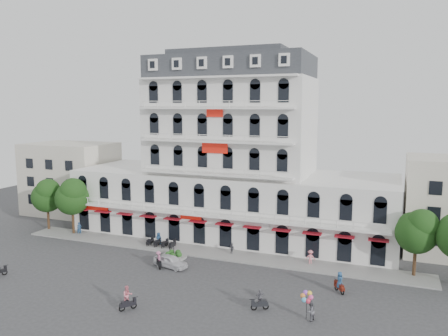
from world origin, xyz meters
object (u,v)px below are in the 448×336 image
parked_car (171,261)px  balloon_vendor (309,306)px  rider_southwest (128,297)px  rider_center (159,259)px  rider_northeast (260,300)px  rider_east (340,282)px

parked_car → balloon_vendor: bearing=-100.4°
rider_southwest → rider_center: (-2.54, 10.08, -0.16)m
rider_southwest → rider_northeast: size_ratio=1.16×
rider_northeast → rider_center: (-13.67, 5.76, 0.08)m
rider_east → rider_northeast: 8.98m
rider_northeast → balloon_vendor: 4.52m
parked_car → rider_southwest: (1.39, -10.76, 0.48)m
rider_southwest → rider_northeast: rider_southwest is taller
rider_east → balloon_vendor: bearing=127.4°
rider_southwest → balloon_vendor: balloon_vendor is taller
rider_east → rider_northeast: (-6.28, -6.42, -0.11)m
rider_southwest → rider_northeast: (11.13, 4.32, -0.25)m
rider_east → rider_southwest: bearing=83.8°
balloon_vendor → rider_east: bearing=75.2°
rider_northeast → rider_east: bearing=-164.0°
parked_car → rider_northeast: size_ratio=2.10×
rider_east → rider_center: bearing=54.0°
rider_center → rider_southwest: bearing=-27.5°
parked_car → rider_east: rider_east is taller
parked_car → rider_southwest: size_ratio=1.81×
parked_car → rider_northeast: bearing=-106.0°
rider_southwest → parked_car: bearing=45.6°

